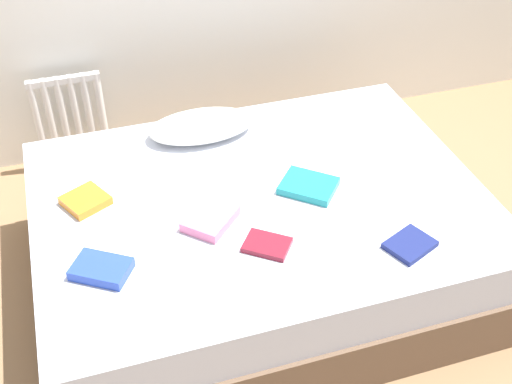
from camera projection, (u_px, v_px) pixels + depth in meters
ground_plane at (259, 275)px, 3.21m from camera, size 8.00×8.00×0.00m
bed at (259, 238)px, 3.06m from camera, size 2.00×1.50×0.50m
radiator at (70, 114)px, 3.71m from camera, size 0.40×0.04×0.47m
pillow at (201, 126)px, 3.24m from camera, size 0.52×0.29×0.10m
textbook_blue at (101, 269)px, 2.51m from camera, size 0.26×0.24×0.04m
textbook_pink at (210, 219)px, 2.74m from camera, size 0.27×0.27×0.04m
textbook_navy at (410, 245)px, 2.63m from camera, size 0.23×0.21×0.02m
textbook_teal at (309, 186)px, 2.92m from camera, size 0.30×0.29×0.04m
textbook_maroon at (267, 245)px, 2.63m from camera, size 0.22×0.21×0.02m
textbook_orange at (85, 200)px, 2.84m from camera, size 0.23×0.23×0.04m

